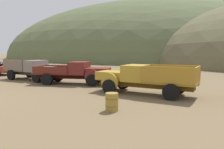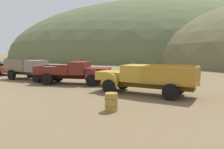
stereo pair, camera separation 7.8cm
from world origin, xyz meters
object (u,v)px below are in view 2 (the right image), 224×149
truck_oxblood (79,72)px  oil_drum_by_truck (111,102)px  truck_mustard (138,78)px  truck_primer_gray (35,70)px

truck_oxblood → oil_drum_by_truck: truck_oxblood is taller
truck_mustard → oil_drum_by_truck: size_ratio=7.68×
truck_oxblood → truck_mustard: size_ratio=1.00×
truck_primer_gray → truck_mustard: same height
truck_primer_gray → truck_oxblood: truck_primer_gray is taller
truck_oxblood → oil_drum_by_truck: bearing=-61.5°
truck_oxblood → truck_mustard: truck_mustard is taller
truck_mustard → oil_drum_by_truck: (0.55, -4.52, -0.59)m
truck_mustard → truck_oxblood: bearing=-14.1°
oil_drum_by_truck → truck_primer_gray: bearing=153.7°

